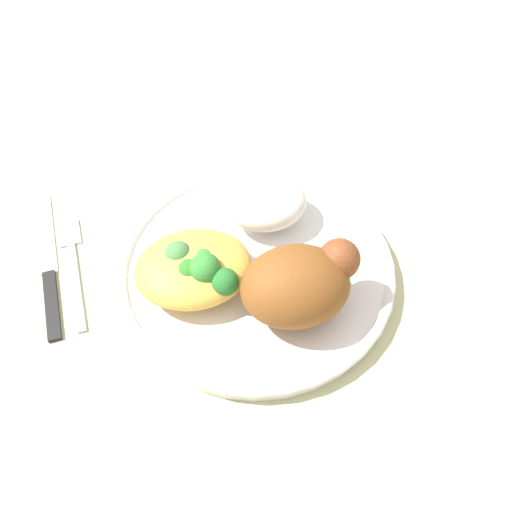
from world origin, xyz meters
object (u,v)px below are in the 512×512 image
Objects in this scene: mac_cheese_with_broccoli at (195,268)px; fork at (73,265)px; plate at (256,268)px; knife at (48,273)px; rice_pile at (266,203)px; roasted_chicken at (299,284)px.

mac_cheese_with_broccoli reaches higher than fork.
plate is 2.50× the size of mac_cheese_with_broccoli.
mac_cheese_with_broccoli reaches higher than knife.
rice_pile is 0.20m from fork.
mac_cheese_with_broccoli is 0.57× the size of knife.
fork is (-0.12, 0.06, -0.04)m from mac_cheese_with_broccoli.
rice_pile is 0.58× the size of fork.
roasted_chicken is at bearing -27.02° from mac_cheese_with_broccoli.
roasted_chicken is 0.11m from rice_pile.
plate is 1.89× the size of fork.
plate is at bearing -10.55° from knife.
knife reaches higher than fork.
roasted_chicken reaches higher than fork.
roasted_chicken is at bearing -21.96° from knife.
fork is at bearing 155.03° from mac_cheese_with_broccoli.
rice_pile reaches higher than plate.
fork is at bearing 16.43° from knife.
roasted_chicken is 0.99× the size of mac_cheese_with_broccoli.
plate is 1.42× the size of knife.
knife is (-0.23, 0.09, -0.05)m from roasted_chicken.
rice_pile is 0.23m from knife.
mac_cheese_with_broccoli is (-0.06, -0.01, 0.03)m from plate.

